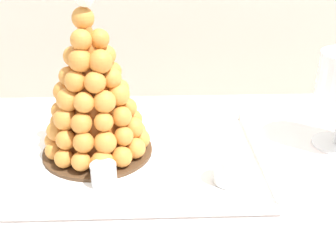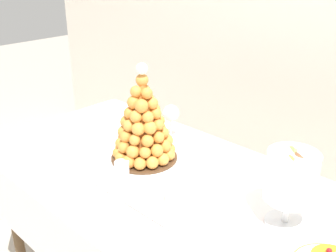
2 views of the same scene
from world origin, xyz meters
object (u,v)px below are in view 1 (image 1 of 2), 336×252
object	(u,v)px
croquembouche	(93,94)
wine_glass	(80,80)
serving_tray	(108,160)
dessert_cup_centre	(230,170)
dessert_cup_mid_left	(104,175)

from	to	relation	value
croquembouche	wine_glass	xyz separation A→B (m)	(-0.07, 0.22, -0.05)
croquembouche	serving_tray	bearing A→B (deg)	-51.66
dessert_cup_centre	wine_glass	xyz separation A→B (m)	(-0.35, 0.35, 0.07)
dessert_cup_centre	wine_glass	bearing A→B (deg)	135.31
dessert_cup_centre	croquembouche	bearing A→B (deg)	155.37
wine_glass	dessert_cup_centre	bearing A→B (deg)	-44.69
croquembouche	dessert_cup_mid_left	world-z (taller)	croquembouche
wine_glass	serving_tray	bearing A→B (deg)	-69.67
serving_tray	croquembouche	xyz separation A→B (m)	(-0.03, 0.03, 0.15)
croquembouche	dessert_cup_mid_left	xyz separation A→B (m)	(0.03, -0.13, -0.12)
croquembouche	dessert_cup_centre	xyz separation A→B (m)	(0.28, -0.13, -0.12)
serving_tray	wine_glass	size ratio (longest dim) A/B	4.68
serving_tray	wine_glass	bearing A→B (deg)	110.33
dessert_cup_mid_left	wine_glass	xyz separation A→B (m)	(-0.09, 0.35, 0.08)
dessert_cup_mid_left	dessert_cup_centre	size ratio (longest dim) A/B	0.83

